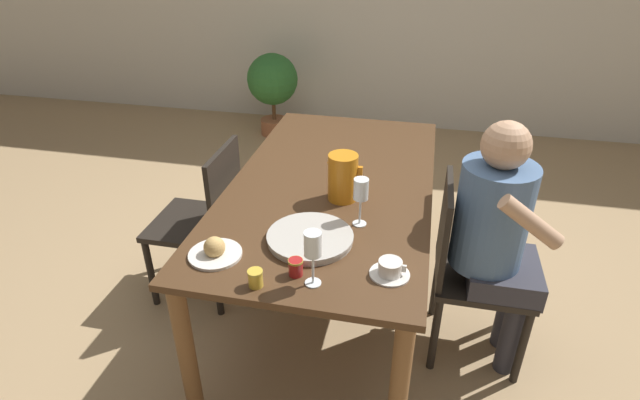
# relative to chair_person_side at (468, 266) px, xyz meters

# --- Properties ---
(ground_plane) EXTENTS (20.00, 20.00, 0.00)m
(ground_plane) POSITION_rel_chair_person_side_xyz_m (-0.66, 0.17, -0.46)
(ground_plane) COLOR tan
(dining_table) EXTENTS (0.94, 1.76, 0.73)m
(dining_table) POSITION_rel_chair_person_side_xyz_m (-0.66, 0.17, 0.17)
(dining_table) COLOR #472D19
(dining_table) RESTS_ON ground_plane
(chair_person_side) EXTENTS (0.42, 0.42, 0.86)m
(chair_person_side) POSITION_rel_chair_person_side_xyz_m (0.00, 0.00, 0.00)
(chair_person_side) COLOR black
(chair_person_side) RESTS_ON ground_plane
(chair_opposite) EXTENTS (0.42, 0.42, 0.86)m
(chair_opposite) POSITION_rel_chair_person_side_xyz_m (-1.32, 0.13, 0.00)
(chair_opposite) COLOR black
(chair_opposite) RESTS_ON ground_plane
(person_seated) EXTENTS (0.39, 0.41, 1.17)m
(person_seated) POSITION_rel_chair_person_side_xyz_m (0.08, -0.04, 0.23)
(person_seated) COLOR #33333D
(person_seated) RESTS_ON ground_plane
(red_pitcher) EXTENTS (0.16, 0.13, 0.21)m
(red_pitcher) POSITION_rel_chair_person_side_xyz_m (-0.58, 0.03, 0.37)
(red_pitcher) COLOR orange
(red_pitcher) RESTS_ON dining_table
(wine_glass_water) EXTENTS (0.06, 0.06, 0.21)m
(wine_glass_water) POSITION_rel_chair_person_side_xyz_m (-0.48, -0.17, 0.42)
(wine_glass_water) COLOR white
(wine_glass_water) RESTS_ON dining_table
(wine_glass_juice) EXTENTS (0.06, 0.06, 0.21)m
(wine_glass_juice) POSITION_rel_chair_person_side_xyz_m (-0.58, -0.58, 0.42)
(wine_glass_juice) COLOR white
(wine_glass_juice) RESTS_ON dining_table
(teacup_near_person) EXTENTS (0.14, 0.14, 0.06)m
(teacup_near_person) POSITION_rel_chair_person_side_xyz_m (-0.32, -0.48, 0.29)
(teacup_near_person) COLOR silver
(teacup_near_person) RESTS_ON dining_table
(serving_tray) EXTENTS (0.34, 0.34, 0.03)m
(serving_tray) POSITION_rel_chair_person_side_xyz_m (-0.65, -0.33, 0.28)
(serving_tray) COLOR #B7B2A8
(serving_tray) RESTS_ON dining_table
(bread_plate) EXTENTS (0.20, 0.20, 0.08)m
(bread_plate) POSITION_rel_chair_person_side_xyz_m (-0.97, -0.50, 0.29)
(bread_plate) COLOR silver
(bread_plate) RESTS_ON dining_table
(jam_jar_amber) EXTENTS (0.05, 0.05, 0.06)m
(jam_jar_amber) POSITION_rel_chair_person_side_xyz_m (-0.65, -0.54, 0.30)
(jam_jar_amber) COLOR #A81E1E
(jam_jar_amber) RESTS_ON dining_table
(jam_jar_red) EXTENTS (0.05, 0.05, 0.06)m
(jam_jar_red) POSITION_rel_chair_person_side_xyz_m (-0.77, -0.63, 0.30)
(jam_jar_red) COLOR gold
(jam_jar_red) RESTS_ON dining_table
(potted_plant) EXTENTS (0.46, 0.46, 0.76)m
(potted_plant) POSITION_rel_chair_person_side_xyz_m (-1.65, 2.41, 0.02)
(potted_plant) COLOR #A8603D
(potted_plant) RESTS_ON ground_plane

